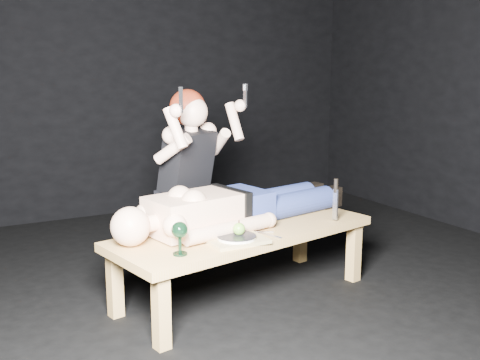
{
  "coord_description": "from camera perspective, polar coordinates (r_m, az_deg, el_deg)",
  "views": [
    {
      "loc": [
        -1.64,
        -2.97,
        1.43
      ],
      "look_at": [
        -0.01,
        0.07,
        0.75
      ],
      "focal_mm": 42.54,
      "sensor_mm": 36.0,
      "label": 1
    }
  ],
  "objects": [
    {
      "name": "ground",
      "position": [
        3.68,
        0.71,
        -11.71
      ],
      "size": [
        5.0,
        5.0,
        0.0
      ],
      "primitive_type": "plane",
      "color": "black",
      "rests_on": "ground"
    },
    {
      "name": "back_wall",
      "position": [
        5.71,
        -11.72,
        11.65
      ],
      "size": [
        5.0,
        0.0,
        5.0
      ],
      "primitive_type": "plane",
      "rotation": [
        1.57,
        0.0,
        0.0
      ],
      "color": "black",
      "rests_on": "ground"
    },
    {
      "name": "table",
      "position": [
        3.62,
        0.38,
        -8.32
      ],
      "size": [
        1.79,
        0.95,
        0.45
      ],
      "primitive_type": "cube",
      "rotation": [
        0.0,
        0.0,
        0.2
      ],
      "color": "tan",
      "rests_on": "ground"
    },
    {
      "name": "lying_man",
      "position": [
        3.64,
        -0.19,
        -2.16
      ],
      "size": [
        1.91,
        0.91,
        0.29
      ],
      "primitive_type": null,
      "rotation": [
        0.0,
        0.0,
        0.2
      ],
      "color": "#DBAE8C",
      "rests_on": "table"
    },
    {
      "name": "kneeling_woman",
      "position": [
        3.89,
        -6.14,
        -0.21
      ],
      "size": [
        0.95,
        1.0,
        1.34
      ],
      "primitive_type": null,
      "rotation": [
        0.0,
        0.0,
        0.37
      ],
      "color": "black",
      "rests_on": "ground"
    },
    {
      "name": "serving_tray",
      "position": [
        3.28,
        -0.34,
        -6.08
      ],
      "size": [
        0.33,
        0.24,
        0.02
      ],
      "primitive_type": "cube",
      "rotation": [
        0.0,
        0.0,
        0.01
      ],
      "color": "tan",
      "rests_on": "table"
    },
    {
      "name": "plate",
      "position": [
        3.27,
        -0.34,
        -5.77
      ],
      "size": [
        0.22,
        0.22,
        0.02
      ],
      "primitive_type": "cylinder",
      "rotation": [
        0.0,
        0.0,
        0.01
      ],
      "color": "white",
      "rests_on": "serving_tray"
    },
    {
      "name": "apple",
      "position": [
        3.28,
        -0.1,
        -4.93
      ],
      "size": [
        0.07,
        0.07,
        0.07
      ],
      "primitive_type": "sphere",
      "color": "#468E23",
      "rests_on": "plate"
    },
    {
      "name": "goblet",
      "position": [
        3.06,
        -6.06,
        -5.84
      ],
      "size": [
        0.1,
        0.1,
        0.18
      ],
      "primitive_type": null,
      "rotation": [
        0.0,
        0.0,
        0.2
      ],
      "color": "black",
      "rests_on": "table"
    },
    {
      "name": "fork_flat",
      "position": [
        3.22,
        -2.54,
        -6.56
      ],
      "size": [
        0.09,
        0.17,
        0.01
      ],
      "primitive_type": "cube",
      "rotation": [
        0.0,
        0.0,
        0.42
      ],
      "color": "#B2B2B7",
      "rests_on": "table"
    },
    {
      "name": "knife_flat",
      "position": [
        3.4,
        2.99,
        -5.56
      ],
      "size": [
        0.07,
        0.18,
        0.01
      ],
      "primitive_type": "cube",
      "rotation": [
        0.0,
        0.0,
        0.33
      ],
      "color": "#B2B2B7",
      "rests_on": "table"
    },
    {
      "name": "spoon_flat",
      "position": [
        3.47,
        1.89,
        -5.21
      ],
      "size": [
        0.17,
        0.1,
        0.01
      ],
      "primitive_type": "cube",
      "rotation": [
        0.0,
        0.0,
        1.07
      ],
      "color": "#B2B2B7",
      "rests_on": "table"
    },
    {
      "name": "carving_knife",
      "position": [
        3.74,
        9.56,
        -1.99
      ],
      "size": [
        0.04,
        0.05,
        0.28
      ],
      "primitive_type": null,
      "rotation": [
        0.0,
        0.0,
        0.2
      ],
      "color": "#B2B2B7",
      "rests_on": "table"
    }
  ]
}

